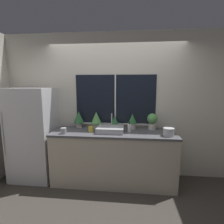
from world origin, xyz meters
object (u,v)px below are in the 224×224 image
Objects in this scene: refrigerator at (34,134)px; potted_plant_left at (96,119)px; potted_plant_center at (115,121)px; sink at (110,129)px; potted_plant_far_left at (79,118)px; mug_yellow at (91,129)px; potted_plant_far_right at (152,120)px; soap_bottle at (129,128)px; potted_plant_right at (132,121)px; kettle at (169,132)px; mug_grey at (64,131)px.

refrigerator is 1.20m from potted_plant_left.
potted_plant_center is at bearing 7.63° from refrigerator.
sink is 0.70m from potted_plant_far_left.
refrigerator is 5.46× the size of potted_plant_far_left.
potted_plant_far_right is at bearing 14.46° from mug_yellow.
refrigerator is 9.19× the size of soap_bottle.
potted_plant_left is 1.04m from potted_plant_far_right.
potted_plant_far_right is (1.04, 0.00, -0.01)m from potted_plant_left.
potted_plant_far_left is (-0.64, 0.25, 0.14)m from sink.
sink is at bearing 4.67° from mug_yellow.
potted_plant_left reaches higher than soap_bottle.
potted_plant_right reaches higher than kettle.
potted_plant_left is 3.23× the size of mug_yellow.
potted_plant_right reaches higher than mug_yellow.
potted_plant_right is at bearing 21.20° from mug_yellow.
potted_plant_center is 0.86× the size of potted_plant_right.
potted_plant_left reaches higher than mug_grey.
soap_bottle is 1.06× the size of kettle.
potted_plant_left is at bearing 162.82° from kettle.
soap_bottle is 1.86× the size of mug_grey.
potted_plant_right is at bearing 180.00° from potted_plant_far_right.
potted_plant_far_left is at bearing 180.00° from potted_plant_center.
potted_plant_far_right is 0.45m from kettle.
potted_plant_right is at bearing 0.00° from potted_plant_far_left.
sink is 0.34m from mug_yellow.
soap_bottle is 0.67m from mug_yellow.
potted_plant_center is 0.98m from kettle.
potted_plant_center is (0.35, -0.00, -0.05)m from potted_plant_left.
sink is at bearing -102.43° from potted_plant_center.
sink is at bearing -161.28° from potted_plant_far_right.
sink is 1.86× the size of potted_plant_center.
refrigerator is 1.78m from soap_bottle.
potted_plant_right is (0.32, 0.00, 0.02)m from potted_plant_center.
potted_plant_left reaches higher than potted_plant_center.
mug_grey is at bearing -165.95° from sink.
potted_plant_far_left reaches higher than mug_grey.
refrigerator is 1.86m from potted_plant_right.
potted_plant_center is (0.69, -0.00, -0.05)m from potted_plant_far_left.
potted_plant_far_right reaches higher than mug_yellow.
sink is 0.79m from potted_plant_far_right.
potted_plant_left is 1.32m from kettle.
sink reaches higher than kettle.
potted_plant_left is at bearing 9.93° from refrigerator.
potted_plant_far_left is 1.64m from kettle.
refrigerator reaches higher than potted_plant_center.
potted_plant_right is at bearing 6.29° from refrigerator.
potted_plant_right is 1.55× the size of soap_bottle.
potted_plant_center is 1.42× the size of kettle.
soap_bottle is (-0.41, -0.23, -0.09)m from potted_plant_far_right.
potted_plant_center is 0.94m from mug_grey.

